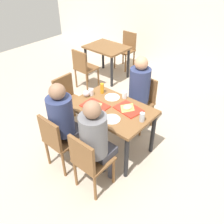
# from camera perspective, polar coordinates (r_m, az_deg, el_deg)

# --- Properties ---
(ground_plane) EXTENTS (10.00, 10.00, 0.02)m
(ground_plane) POSITION_cam_1_polar(r_m,az_deg,el_deg) (3.72, -0.00, -8.41)
(ground_plane) COLOR #B7A893
(back_wall) EXTENTS (10.00, 0.10, 2.80)m
(back_wall) POSITION_cam_1_polar(r_m,az_deg,el_deg) (5.65, 23.17, 20.90)
(back_wall) COLOR silver
(back_wall) RESTS_ON ground_plane
(main_table) EXTENTS (1.14, 0.74, 0.73)m
(main_table) POSITION_cam_1_polar(r_m,az_deg,el_deg) (3.31, -0.00, -0.43)
(main_table) COLOR brown
(main_table) RESTS_ON ground_plane
(chair_near_left) EXTENTS (0.40, 0.40, 0.86)m
(chair_near_left) POSITION_cam_1_polar(r_m,az_deg,el_deg) (3.16, -12.96, -6.35)
(chair_near_left) COLOR brown
(chair_near_left) RESTS_ON ground_plane
(chair_near_right) EXTENTS (0.40, 0.40, 0.86)m
(chair_near_right) POSITION_cam_1_polar(r_m,az_deg,el_deg) (2.84, -5.65, -11.46)
(chair_near_right) COLOR brown
(chair_near_right) RESTS_ON ground_plane
(chair_far_side) EXTENTS (0.40, 0.40, 0.86)m
(chair_far_side) POSITION_cam_1_polar(r_m,az_deg,el_deg) (3.89, 7.25, 3.07)
(chair_far_side) COLOR brown
(chair_far_side) RESTS_ON ground_plane
(chair_left_end) EXTENTS (0.40, 0.40, 0.86)m
(chair_left_end) POSITION_cam_1_polar(r_m,az_deg,el_deg) (3.96, -10.55, 3.38)
(chair_left_end) COLOR brown
(chair_left_end) RESTS_ON ground_plane
(person_in_red) EXTENTS (0.32, 0.42, 1.27)m
(person_in_red) POSITION_cam_1_polar(r_m,az_deg,el_deg) (3.07, -11.54, -1.63)
(person_in_red) COLOR #383842
(person_in_red) RESTS_ON ground_plane
(person_in_brown_jacket) EXTENTS (0.32, 0.42, 1.27)m
(person_in_brown_jacket) POSITION_cam_1_polar(r_m,az_deg,el_deg) (2.73, -3.86, -6.32)
(person_in_brown_jacket) COLOR #383842
(person_in_brown_jacket) RESTS_ON ground_plane
(person_far_side) EXTENTS (0.32, 0.42, 1.27)m
(person_far_side) POSITION_cam_1_polar(r_m,az_deg,el_deg) (3.66, 6.28, 5.45)
(person_far_side) COLOR #383842
(person_far_side) RESTS_ON ground_plane
(tray_red_near) EXTENTS (0.36, 0.27, 0.02)m
(tray_red_near) POSITION_cam_1_polar(r_m,az_deg,el_deg) (3.28, -4.12, 1.46)
(tray_red_near) COLOR red
(tray_red_near) RESTS_ON main_table
(tray_red_far) EXTENTS (0.39, 0.31, 0.02)m
(tray_red_far) POSITION_cam_1_polar(r_m,az_deg,el_deg) (3.22, 3.98, 0.72)
(tray_red_far) COLOR red
(tray_red_far) RESTS_ON main_table
(paper_plate_center) EXTENTS (0.22, 0.22, 0.01)m
(paper_plate_center) POSITION_cam_1_polar(r_m,az_deg,el_deg) (3.47, 0.05, 3.58)
(paper_plate_center) COLOR white
(paper_plate_center) RESTS_ON main_table
(paper_plate_near_edge) EXTENTS (0.22, 0.22, 0.01)m
(paper_plate_near_edge) POSITION_cam_1_polar(r_m,az_deg,el_deg) (3.04, -0.05, -1.72)
(paper_plate_near_edge) COLOR white
(paper_plate_near_edge) RESTS_ON main_table
(pizza_slice_a) EXTENTS (0.25, 0.22, 0.02)m
(pizza_slice_a) POSITION_cam_1_polar(r_m,az_deg,el_deg) (3.27, -4.16, 1.71)
(pizza_slice_a) COLOR #DBAD60
(pizza_slice_a) RESTS_ON tray_red_near
(pizza_slice_b) EXTENTS (0.18, 0.22, 0.02)m
(pizza_slice_b) POSITION_cam_1_polar(r_m,az_deg,el_deg) (3.22, 3.75, 1.14)
(pizza_slice_b) COLOR tan
(pizza_slice_b) RESTS_ON tray_red_far
(plastic_cup_a) EXTENTS (0.07, 0.07, 0.10)m
(plastic_cup_a) POSITION_cam_1_polar(r_m,az_deg,el_deg) (3.45, 3.05, 4.16)
(plastic_cup_a) COLOR white
(plastic_cup_a) RESTS_ON main_table
(plastic_cup_b) EXTENTS (0.07, 0.07, 0.10)m
(plastic_cup_b) POSITION_cam_1_polar(r_m,az_deg,el_deg) (3.02, -3.48, -0.94)
(plastic_cup_b) COLOR white
(plastic_cup_b) RESTS_ON main_table
(plastic_cup_c) EXTENTS (0.07, 0.07, 0.10)m
(plastic_cup_c) POSITION_cam_1_polar(r_m,az_deg,el_deg) (3.52, -5.05, 4.81)
(plastic_cup_c) COLOR white
(plastic_cup_c) RESTS_ON main_table
(soda_can) EXTENTS (0.07, 0.07, 0.12)m
(soda_can) POSITION_cam_1_polar(r_m,az_deg,el_deg) (3.00, 7.27, -1.22)
(soda_can) COLOR #B7BCC6
(soda_can) RESTS_ON main_table
(condiment_bottle) EXTENTS (0.06, 0.06, 0.16)m
(condiment_bottle) POSITION_cam_1_polar(r_m,az_deg,el_deg) (3.55, -2.41, 5.72)
(condiment_bottle) COLOR orange
(condiment_bottle) RESTS_ON main_table
(foil_bundle) EXTENTS (0.10, 0.10, 0.10)m
(foil_bundle) POSITION_cam_1_polar(r_m,az_deg,el_deg) (3.50, -6.24, 4.48)
(foil_bundle) COLOR silver
(foil_bundle) RESTS_ON main_table
(background_table) EXTENTS (0.90, 0.70, 0.73)m
(background_table) POSITION_cam_1_polar(r_m,az_deg,el_deg) (5.44, -1.24, 14.29)
(background_table) COLOR brown
(background_table) RESTS_ON ground_plane
(background_chair_near) EXTENTS (0.40, 0.40, 0.86)m
(background_chair_near) POSITION_cam_1_polar(r_m,az_deg,el_deg) (5.00, -6.90, 10.80)
(background_chair_near) COLOR brown
(background_chair_near) RESTS_ON ground_plane
(background_chair_far) EXTENTS (0.40, 0.40, 0.86)m
(background_chair_far) POSITION_cam_1_polar(r_m,az_deg,el_deg) (6.01, 3.58, 15.28)
(background_chair_far) COLOR brown
(background_chair_far) RESTS_ON ground_plane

